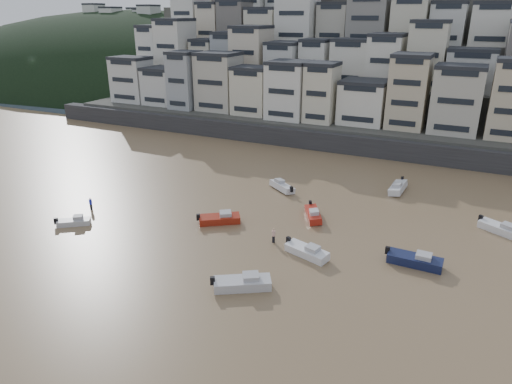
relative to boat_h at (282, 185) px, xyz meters
The scene contains 15 objects.
sea_strip 156.51m from the boat_h, 138.66° to the left, with size 340.00×340.00×0.00m, color #485367.
harbor_wall 23.54m from the boat_h, 83.92° to the left, with size 140.00×3.00×3.50m, color #38383A.
hillside 64.81m from the boat_h, 83.48° to the left, with size 141.04×66.00×50.00m.
headland 138.66m from the boat_h, 137.67° to the left, with size 216.00×135.00×53.33m.
boat_h is the anchor object (origin of this frame).
boat_j 29.03m from the boat_h, 129.59° to the right, with size 4.27×1.40×1.17m, color silver, non-canonical shape.
boat_i 16.98m from the boat_h, 23.72° to the left, with size 5.76×1.88×1.57m, color silver, non-canonical shape.
boat_g 29.02m from the boat_h, ahead, with size 5.48×1.79×1.49m, color white, non-canonical shape.
boat_b 19.87m from the boat_h, 59.47° to the right, with size 5.48×1.79×1.49m, color white, non-canonical shape.
boat_d 25.10m from the boat_h, 33.96° to the right, with size 6.00×1.97×1.64m, color #151D43, non-canonical shape.
boat_c 14.26m from the boat_h, 100.27° to the right, with size 5.55×1.82×1.51m, color maroon, non-canonical shape.
boat_e 10.60m from the boat_h, 45.36° to the right, with size 5.33×1.75×1.45m, color #AA2114, non-canonical shape.
boat_a 26.56m from the boat_h, 75.33° to the right, with size 5.94×1.94×1.62m, color silver, non-canonical shape.
person_blue 26.86m from the boat_h, 138.13° to the right, with size 0.44×0.44×1.74m, color #1A24C7, non-canonical shape.
person_pink 16.72m from the boat_h, 70.53° to the right, with size 0.44×0.44×1.74m, color #DAA89A, non-canonical shape.
Camera 1 is at (31.56, -16.83, 24.46)m, focal length 32.00 mm.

